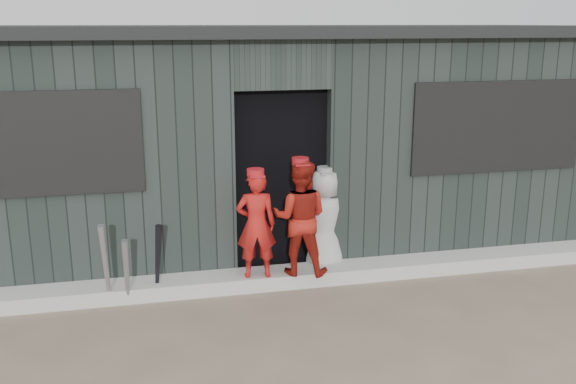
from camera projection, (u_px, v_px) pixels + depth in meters
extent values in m
plane|color=brown|center=(339.00, 372.00, 5.02)|extent=(80.00, 80.00, 0.00)
cube|color=#ABACA6|center=(288.00, 277.00, 6.72)|extent=(8.00, 0.36, 0.15)
cone|color=gray|center=(127.00, 273.00, 6.11)|extent=(0.08, 0.19, 0.69)
cone|color=gray|center=(106.00, 266.00, 6.06)|extent=(0.10, 0.23, 0.86)
cone|color=black|center=(158.00, 261.00, 6.26)|extent=(0.14, 0.26, 0.79)
imported|color=#AD1815|center=(256.00, 225.00, 6.40)|extent=(0.42, 0.30, 1.10)
imported|color=maroon|center=(300.00, 218.00, 6.48)|extent=(0.70, 0.62, 1.19)
imported|color=#B0B0B0|center=(324.00, 221.00, 6.91)|extent=(0.57, 0.38, 1.16)
cube|color=black|center=(258.00, 143.00, 8.02)|extent=(7.60, 2.70, 2.20)
cube|color=#262E2C|center=(55.00, 172.00, 6.20)|extent=(3.50, 0.20, 2.50)
cube|color=#252C2A|center=(478.00, 152.00, 7.16)|extent=(3.50, 0.20, 2.50)
cube|color=#28302D|center=(281.00, 64.00, 6.43)|extent=(1.00, 0.20, 0.50)
cube|color=#2C3432|center=(536.00, 128.00, 8.83)|extent=(0.20, 3.00, 2.50)
cube|color=#28302E|center=(241.00, 122.00, 9.32)|extent=(8.00, 0.20, 2.50)
cube|color=black|center=(257.00, 31.00, 7.67)|extent=(8.30, 3.30, 0.12)
cube|color=black|center=(33.00, 145.00, 5.98)|extent=(2.00, 0.04, 1.00)
cube|color=black|center=(498.00, 127.00, 7.00)|extent=(2.00, 0.04, 1.00)
cube|color=black|center=(242.00, 146.00, 6.97)|extent=(0.24, 0.24, 1.01)
cube|color=black|center=(271.00, 147.00, 7.18)|extent=(0.20, 0.16, 0.84)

